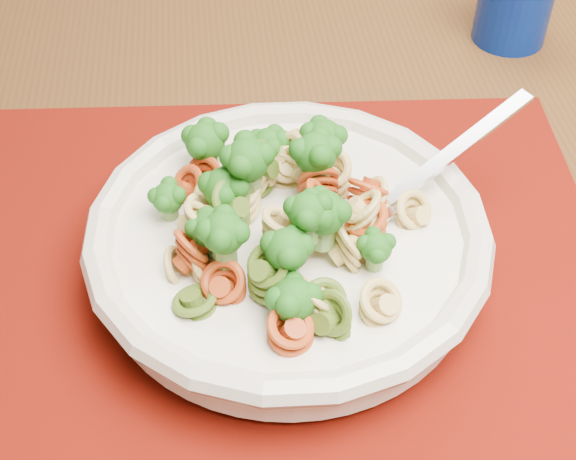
# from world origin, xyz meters

# --- Properties ---
(dining_table) EXTENTS (1.47, 1.11, 0.72)m
(dining_table) POSITION_xyz_m (-0.24, 0.03, 0.61)
(dining_table) COLOR #4A2B14
(dining_table) RESTS_ON ground
(placemat) EXTENTS (0.52, 0.43, 0.00)m
(placemat) POSITION_xyz_m (-0.25, -0.12, 0.72)
(placemat) COLOR #570703
(placemat) RESTS_ON dining_table
(pasta_bowl) EXTENTS (0.27, 0.27, 0.05)m
(pasta_bowl) POSITION_xyz_m (-0.23, -0.12, 0.75)
(pasta_bowl) COLOR silver
(pasta_bowl) RESTS_ON placemat
(pasta_broccoli_heap) EXTENTS (0.22, 0.22, 0.06)m
(pasta_broccoli_heap) POSITION_xyz_m (-0.23, -0.12, 0.77)
(pasta_broccoli_heap) COLOR tan
(pasta_broccoli_heap) RESTS_ON pasta_bowl
(fork) EXTENTS (0.16, 0.13, 0.08)m
(fork) POSITION_xyz_m (-0.18, -0.11, 0.76)
(fork) COLOR silver
(fork) RESTS_ON pasta_bowl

